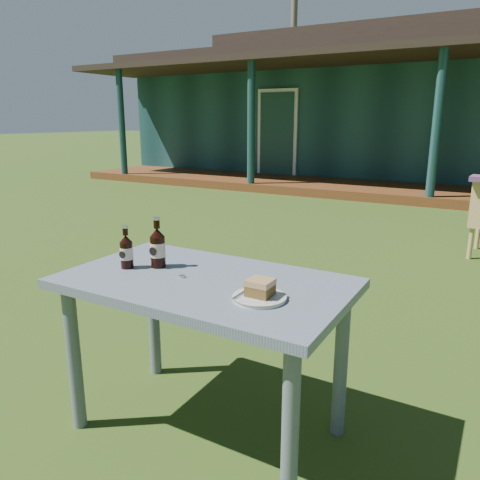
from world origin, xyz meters
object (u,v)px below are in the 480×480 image
Objects in this scene: cake_slice at (260,287)px; cafe_table at (205,302)px; plate at (259,297)px; cola_bottle_near at (158,247)px; cola_bottle_far at (126,251)px.

cafe_table is at bearing 164.73° from cake_slice.
plate is 0.04m from cake_slice.
cafe_table is 0.33m from cola_bottle_near.
plate is 2.22× the size of cake_slice.
cake_slice is 0.48× the size of cola_bottle_far.
plate is at bearing -3.52° from cola_bottle_far.
plate is at bearing -16.28° from cafe_table.
cola_bottle_near is (-0.27, 0.03, 0.19)m from cafe_table.
cola_bottle_far reaches higher than cake_slice.
cake_slice is at bearing -3.05° from cola_bottle_far.
cola_bottle_near is 0.14m from cola_bottle_far.
plate is (0.30, -0.09, 0.11)m from cafe_table.
cola_bottle_near is (-0.58, 0.12, 0.05)m from cake_slice.
cola_bottle_near is at bearing 35.98° from cola_bottle_far.
plate is 0.59m from cola_bottle_near.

